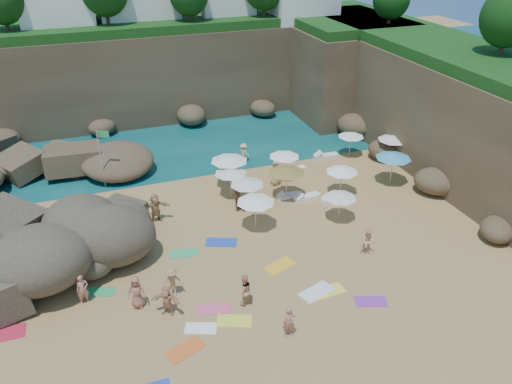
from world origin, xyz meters
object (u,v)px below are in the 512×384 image
object	(u,v)px
rock_outcrop	(61,262)
person_stand_1	(244,290)
lounger_0	(297,170)
parasol_2	(284,154)
person_stand_4	(275,173)
parasol_0	(229,158)
flag_pole	(102,151)
parasol_1	(247,182)
person_stand_2	(244,153)
person_stand_0	(83,289)
person_stand_3	(238,198)
person_stand_5	(155,208)

from	to	relation	value
rock_outcrop	person_stand_1	distance (m)	10.99
lounger_0	parasol_2	bearing A→B (deg)	-174.00
person_stand_4	parasol_0	bearing A→B (deg)	-167.44
rock_outcrop	flag_pole	distance (m)	9.40
parasol_1	person_stand_2	distance (m)	7.26
person_stand_0	flag_pole	bearing A→B (deg)	67.22
parasol_0	lounger_0	size ratio (longest dim) A/B	1.62
flag_pole	person_stand_1	xyz separation A→B (m)	(5.29, -15.14, -1.88)
parasol_0	person_stand_1	world-z (taller)	parasol_0
flag_pole	parasol_0	world-z (taller)	flag_pole
person_stand_3	person_stand_2	bearing A→B (deg)	11.36
parasol_2	flag_pole	bearing A→B (deg)	165.49
person_stand_1	person_stand_5	world-z (taller)	person_stand_5
parasol_2	person_stand_4	size ratio (longest dim) A/B	1.19
parasol_2	person_stand_3	distance (m)	5.67
parasol_1	person_stand_5	xyz separation A→B (m)	(-5.96, 0.43, -0.96)
rock_outcrop	parasol_2	distance (m)	16.65
parasol_2	person_stand_3	size ratio (longest dim) A/B	1.27
parasol_2	person_stand_2	bearing A→B (deg)	116.33
parasol_0	parasol_2	distance (m)	4.17
rock_outcrop	person_stand_0	xyz separation A→B (m)	(1.08, -3.96, 0.85)
flag_pole	person_stand_3	world-z (taller)	flag_pole
parasol_0	person_stand_4	xyz separation A→B (m)	(3.19, -0.77, -1.33)
parasol_0	person_stand_5	distance (m)	6.49
person_stand_0	person_stand_3	bearing A→B (deg)	18.22
parasol_1	person_stand_0	xyz separation A→B (m)	(-10.71, -5.99, -1.08)
parasol_1	person_stand_3	xyz separation A→B (m)	(-0.67, -0.01, -1.06)
lounger_0	person_stand_2	xyz separation A→B (m)	(-3.22, 3.06, 0.63)
flag_pole	lounger_0	size ratio (longest dim) A/B	2.67
person_stand_2	person_stand_5	distance (m)	10.30
parasol_1	person_stand_1	xyz separation A→B (m)	(-3.19, -8.81, -1.05)
person_stand_3	person_stand_0	bearing A→B (deg)	153.94
person_stand_1	person_stand_3	world-z (taller)	person_stand_1
rock_outcrop	person_stand_0	size ratio (longest dim) A/B	5.39
parasol_0	parasol_1	size ratio (longest dim) A/B	1.18
parasol_2	lounger_0	bearing A→B (deg)	26.27
rock_outcrop	person_stand_1	xyz separation A→B (m)	(8.60, -6.78, 0.88)
rock_outcrop	parasol_0	size ratio (longest dim) A/B	3.49
parasol_1	parasol_2	world-z (taller)	parasol_1
person_stand_4	person_stand_3	bearing A→B (deg)	-120.26
rock_outcrop	person_stand_0	bearing A→B (deg)	-74.72
person_stand_1	person_stand_2	size ratio (longest dim) A/B	1.15
parasol_2	person_stand_5	world-z (taller)	parasol_2
flag_pole	person_stand_2	distance (m)	10.76
flag_pole	parasol_1	world-z (taller)	flag_pole
person_stand_1	parasol_1	bearing A→B (deg)	-116.69
parasol_2	person_stand_5	distance (m)	10.30
person_stand_3	person_stand_4	xyz separation A→B (m)	(3.63, 2.42, 0.06)
parasol_0	person_stand_5	size ratio (longest dim) A/B	1.34
person_stand_0	person_stand_2	distance (m)	18.12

